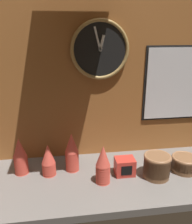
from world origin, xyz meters
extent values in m
cube|color=slate|center=(0.00, 0.00, -0.02)|extent=(1.60, 0.56, 0.04)
cube|color=#A3602D|center=(0.00, 0.27, 0.53)|extent=(1.60, 0.03, 1.05)
cone|color=#DB4C3D|center=(-0.25, 0.05, 0.06)|extent=(0.08, 0.08, 0.11)
cone|color=#DB4C3D|center=(-0.25, 0.05, 0.07)|extent=(0.08, 0.08, 0.11)
cone|color=#DB4C3D|center=(-0.25, 0.05, 0.08)|extent=(0.08, 0.08, 0.11)
cone|color=#DB4C3D|center=(-0.25, 0.05, 0.10)|extent=(0.08, 0.08, 0.11)
cone|color=#DB4C3D|center=(-0.25, 0.05, 0.11)|extent=(0.08, 0.08, 0.11)
cone|color=#DB4C3D|center=(-0.25, 0.05, 0.13)|extent=(0.08, 0.08, 0.11)
cone|color=#DB4C3D|center=(-0.40, 0.09, 0.06)|extent=(0.08, 0.08, 0.11)
cone|color=#DB4C3D|center=(-0.40, 0.09, 0.07)|extent=(0.08, 0.08, 0.11)
cone|color=#DB4C3D|center=(-0.40, 0.09, 0.08)|extent=(0.08, 0.08, 0.11)
cone|color=#DB4C3D|center=(-0.40, 0.09, 0.10)|extent=(0.08, 0.08, 0.11)
cone|color=#DB4C3D|center=(-0.40, 0.09, 0.11)|extent=(0.08, 0.08, 0.11)
cone|color=#DB4C3D|center=(-0.40, 0.09, 0.13)|extent=(0.08, 0.08, 0.11)
cone|color=#DB4C3D|center=(-0.40, 0.09, 0.14)|extent=(0.08, 0.08, 0.11)
cone|color=#DB4C3D|center=(-0.40, 0.09, 0.16)|extent=(0.08, 0.08, 0.11)
cone|color=#DB4C3D|center=(0.03, -0.06, 0.06)|extent=(0.08, 0.08, 0.11)
cone|color=#DB4C3D|center=(0.03, -0.06, 0.07)|extent=(0.08, 0.08, 0.11)
cone|color=#DB4C3D|center=(0.03, -0.06, 0.08)|extent=(0.08, 0.08, 0.11)
cone|color=#DB4C3D|center=(0.03, -0.06, 0.10)|extent=(0.08, 0.08, 0.11)
cone|color=#DB4C3D|center=(0.03, -0.06, 0.11)|extent=(0.08, 0.08, 0.11)
cone|color=#DB4C3D|center=(0.03, -0.06, 0.13)|extent=(0.08, 0.08, 0.11)
cone|color=#DB4C3D|center=(0.03, -0.06, 0.14)|extent=(0.08, 0.08, 0.11)
cone|color=#DB4C3D|center=(0.03, -0.06, 0.16)|extent=(0.08, 0.08, 0.11)
cone|color=#DB4C3D|center=(-0.12, 0.08, 0.06)|extent=(0.08, 0.08, 0.11)
cone|color=#DB4C3D|center=(-0.12, 0.08, 0.07)|extent=(0.08, 0.08, 0.11)
cone|color=#DB4C3D|center=(-0.12, 0.08, 0.08)|extent=(0.08, 0.08, 0.11)
cone|color=#DB4C3D|center=(-0.12, 0.08, 0.10)|extent=(0.08, 0.08, 0.11)
cone|color=#DB4C3D|center=(-0.12, 0.08, 0.11)|extent=(0.08, 0.08, 0.11)
cone|color=#DB4C3D|center=(-0.12, 0.08, 0.13)|extent=(0.08, 0.08, 0.11)
cone|color=#DB4C3D|center=(-0.12, 0.08, 0.14)|extent=(0.08, 0.08, 0.11)
cone|color=#DB4C3D|center=(-0.12, 0.08, 0.16)|extent=(0.08, 0.08, 0.11)
cone|color=#DB4C3D|center=(-0.12, 0.08, 0.17)|extent=(0.08, 0.08, 0.11)
cylinder|color=brown|center=(0.33, -0.05, 0.02)|extent=(0.14, 0.14, 0.05)
cylinder|color=brown|center=(0.33, -0.05, 0.04)|extent=(0.14, 0.14, 0.05)
cylinder|color=brown|center=(0.33, -0.05, 0.06)|extent=(0.14, 0.14, 0.05)
cylinder|color=brown|center=(0.33, -0.05, 0.08)|extent=(0.14, 0.14, 0.05)
cylinder|color=brown|center=(0.33, -0.05, 0.11)|extent=(0.14, 0.14, 0.05)
torus|color=#946542|center=(0.33, -0.05, 0.12)|extent=(0.15, 0.15, 0.02)
cylinder|color=brown|center=(0.51, -0.01, 0.02)|extent=(0.14, 0.14, 0.05)
cylinder|color=brown|center=(0.51, -0.01, 0.04)|extent=(0.14, 0.14, 0.05)
cylinder|color=brown|center=(0.51, -0.01, 0.06)|extent=(0.14, 0.14, 0.05)
torus|color=#946542|center=(0.51, -0.01, 0.08)|extent=(0.15, 0.15, 0.02)
cylinder|color=black|center=(0.06, 0.24, 0.66)|extent=(0.32, 0.02, 0.32)
torus|color=#AD894C|center=(0.06, 0.23, 0.66)|extent=(0.33, 0.02, 0.33)
cube|color=white|center=(0.07, 0.23, 0.69)|extent=(0.03, 0.01, 0.08)
cube|color=white|center=(0.04, 0.23, 0.72)|extent=(0.04, 0.01, 0.12)
cylinder|color=white|center=(0.06, 0.23, 0.66)|extent=(0.02, 0.01, 0.02)
cube|color=black|center=(0.55, 0.25, 0.45)|extent=(0.44, 0.01, 0.46)
cube|color=white|center=(0.55, 0.24, 0.45)|extent=(0.41, 0.01, 0.43)
cube|color=red|center=(0.16, 0.00, 0.05)|extent=(0.11, 0.08, 0.10)
cube|color=black|center=(0.16, -0.04, 0.05)|extent=(0.06, 0.00, 0.05)
camera|label=1|loc=(-0.15, -1.10, 0.77)|focal=38.00mm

